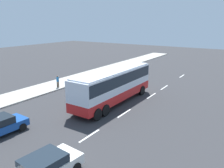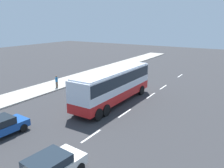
{
  "view_description": "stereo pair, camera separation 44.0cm",
  "coord_description": "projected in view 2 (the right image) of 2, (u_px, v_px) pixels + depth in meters",
  "views": [
    {
      "loc": [
        -19.12,
        -13.05,
        8.37
      ],
      "look_at": [
        0.04,
        -0.57,
        2.13
      ],
      "focal_mm": 36.66,
      "sensor_mm": 36.0,
      "label": 1
    },
    {
      "loc": [
        -19.35,
        -12.68,
        8.37
      ],
      "look_at": [
        0.04,
        -0.57,
        2.13
      ],
      "focal_mm": 36.66,
      "sensor_mm": 36.0,
      "label": 2
    }
  ],
  "objects": [
    {
      "name": "sidewalk_curb",
      "position": [
        44.0,
        88.0,
        29.49
      ],
      "size": [
        80.0,
        4.0,
        0.15
      ],
      "primitive_type": "cube",
      "color": "#A8A399",
      "rests_on": "ground_plane"
    },
    {
      "name": "ground_plane",
      "position": [
        107.0,
        102.0,
        24.52
      ],
      "size": [
        120.0,
        120.0,
        0.0
      ],
      "primitive_type": "plane",
      "color": "#333335"
    },
    {
      "name": "coach_bus",
      "position": [
        114.0,
        83.0,
        23.83
      ],
      "size": [
        11.54,
        2.87,
        3.61
      ],
      "rotation": [
        0.0,
        0.0,
        -0.01
      ],
      "color": "red",
      "rests_on": "ground_plane"
    },
    {
      "name": "pedestrian_near_curb",
      "position": [
        57.0,
        81.0,
        29.32
      ],
      "size": [
        0.32,
        0.32,
        1.58
      ],
      "rotation": [
        0.0,
        0.0,
        1.17
      ],
      "color": "brown",
      "rests_on": "sidewalk_curb"
    },
    {
      "name": "car_white_minivan",
      "position": [
        49.0,
        168.0,
        12.32
      ],
      "size": [
        4.19,
        2.28,
        1.43
      ],
      "rotation": [
        0.0,
        0.0,
        -0.08
      ],
      "color": "white",
      "rests_on": "ground_plane"
    },
    {
      "name": "lane_centreline",
      "position": [
        125.0,
        113.0,
        21.66
      ],
      "size": [
        38.45,
        0.16,
        0.01
      ],
      "color": "white",
      "rests_on": "ground_plane"
    }
  ]
}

